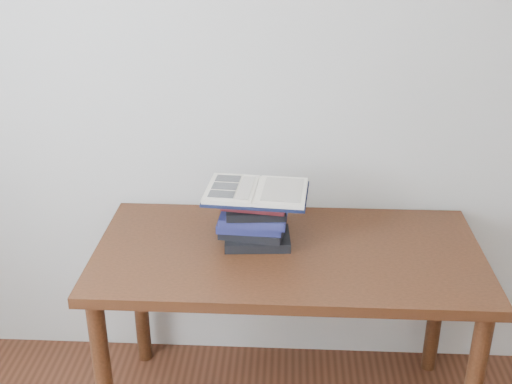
{
  "coord_description": "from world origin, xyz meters",
  "views": [
    {
      "loc": [
        -0.01,
        -0.57,
        1.85
      ],
      "look_at": [
        -0.12,
        1.38,
        0.95
      ],
      "focal_mm": 45.0,
      "sensor_mm": 36.0,
      "label": 1
    }
  ],
  "objects": [
    {
      "name": "open_book",
      "position": [
        -0.12,
        1.43,
        0.92
      ],
      "size": [
        0.37,
        0.27,
        0.03
      ],
      "rotation": [
        0.0,
        0.0,
        -0.08
      ],
      "color": "black",
      "rests_on": "book_stack"
    },
    {
      "name": "book_stack",
      "position": [
        -0.12,
        1.42,
        0.82
      ],
      "size": [
        0.26,
        0.21,
        0.18
      ],
      "color": "black",
      "rests_on": "desk"
    },
    {
      "name": "desk",
      "position": [
        -0.0,
        1.38,
        0.63
      ],
      "size": [
        1.35,
        0.68,
        0.73
      ],
      "color": "#4B2612",
      "rests_on": "ground"
    },
    {
      "name": "room_shell",
      "position": [
        -0.08,
        0.01,
        1.63
      ],
      "size": [
        3.54,
        3.54,
        2.62
      ],
      "color": "beige",
      "rests_on": "ground"
    }
  ]
}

